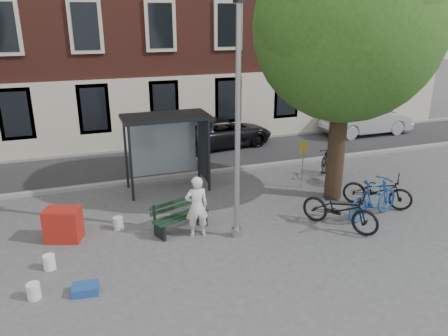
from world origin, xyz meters
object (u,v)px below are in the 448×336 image
(bus_shelter, at_px, (177,134))
(bike_d, at_px, (328,165))
(lamppost, at_px, (238,138))
(car_silver, at_px, (367,119))
(bike_c, at_px, (340,209))
(red_stand, at_px, (63,225))
(notice_sign, at_px, (303,156))
(car_dark, at_px, (222,132))
(painter, at_px, (197,207))
(bench, at_px, (180,217))
(bike_b, at_px, (373,198))
(bike_a, at_px, (377,190))

(bus_shelter, xyz_separation_m, bike_d, (5.35, -1.11, -1.39))
(lamppost, height_order, car_silver, lamppost)
(bike_c, distance_m, red_stand, 7.58)
(car_silver, distance_m, notice_sign, 8.53)
(bus_shelter, relative_size, red_stand, 3.17)
(car_dark, height_order, red_stand, car_dark)
(painter, bearing_deg, car_silver, -141.37)
(painter, height_order, bench, painter)
(car_dark, relative_size, car_silver, 1.02)
(painter, xyz_separation_m, bike_d, (5.74, 2.59, -0.33))
(bike_b, height_order, notice_sign, notice_sign)
(red_stand, bearing_deg, lamppost, -17.02)
(bench, bearing_deg, bike_d, -1.51)
(bike_a, bearing_deg, painter, 132.31)
(bike_c, bearing_deg, notice_sign, 46.61)
(bike_c, height_order, car_silver, car_silver)
(bike_d, bearing_deg, bike_a, 110.35)
(painter, distance_m, car_dark, 8.73)
(bike_b, relative_size, bike_c, 0.91)
(bus_shelter, relative_size, car_silver, 0.61)
(bike_c, height_order, bike_d, bike_c)
(bench, distance_m, bike_d, 6.46)
(bike_b, xyz_separation_m, red_stand, (-8.66, 1.61, -0.17))
(lamppost, distance_m, notice_sign, 4.61)
(car_silver, distance_m, red_stand, 15.94)
(bike_b, distance_m, red_stand, 8.81)
(bench, relative_size, bike_b, 0.83)
(bike_b, distance_m, bike_d, 3.30)
(lamppost, bearing_deg, painter, 157.89)
(bus_shelter, height_order, car_dark, bus_shelter)
(car_silver, relative_size, red_stand, 5.16)
(bus_shelter, bearing_deg, bike_b, -42.08)
(bike_c, bearing_deg, bike_d, 28.70)
(lamppost, bearing_deg, notice_sign, 37.04)
(bike_b, bearing_deg, red_stand, 65.52)
(painter, bearing_deg, bike_a, -175.94)
(lamppost, height_order, painter, lamppost)
(lamppost, height_order, red_stand, lamppost)
(lamppost, xyz_separation_m, bus_shelter, (-0.61, 4.11, -0.87))
(painter, bearing_deg, bus_shelter, -91.66)
(bike_a, distance_m, bike_b, 0.91)
(bike_d, bearing_deg, notice_sign, 34.76)
(bike_b, bearing_deg, bike_c, 86.61)
(bus_shelter, xyz_separation_m, notice_sign, (4.05, -1.51, -0.78))
(painter, relative_size, car_dark, 0.36)
(car_dark, bearing_deg, bus_shelter, 136.43)
(painter, xyz_separation_m, bike_b, (5.22, -0.66, -0.24))
(painter, distance_m, bike_c, 4.03)
(bus_shelter, relative_size, painter, 1.65)
(lamppost, xyz_separation_m, bike_a, (4.87, 0.37, -2.23))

